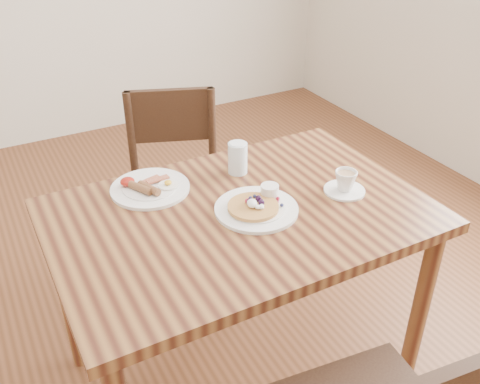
{
  "coord_description": "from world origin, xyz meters",
  "views": [
    {
      "loc": [
        -0.68,
        -1.26,
        1.7
      ],
      "look_at": [
        0.0,
        0.0,
        0.82
      ],
      "focal_mm": 40.0,
      "sensor_mm": 36.0,
      "label": 1
    }
  ],
  "objects_px": {
    "breakfast_plate": "(149,187)",
    "water_glass": "(238,158)",
    "dining_table": "(240,235)",
    "teacup_saucer": "(345,183)",
    "pancake_plate": "(257,206)",
    "chair_far": "(175,183)"
  },
  "relations": [
    {
      "from": "breakfast_plate",
      "to": "water_glass",
      "type": "bearing_deg",
      "value": -5.67
    },
    {
      "from": "dining_table",
      "to": "teacup_saucer",
      "type": "bearing_deg",
      "value": -9.96
    },
    {
      "from": "dining_table",
      "to": "pancake_plate",
      "type": "relative_size",
      "value": 4.44
    },
    {
      "from": "teacup_saucer",
      "to": "water_glass",
      "type": "relative_size",
      "value": 1.22
    },
    {
      "from": "chair_far",
      "to": "breakfast_plate",
      "type": "relative_size",
      "value": 3.26
    },
    {
      "from": "chair_far",
      "to": "pancake_plate",
      "type": "distance_m",
      "value": 0.75
    },
    {
      "from": "breakfast_plate",
      "to": "teacup_saucer",
      "type": "xyz_separation_m",
      "value": [
        0.58,
        -0.32,
        0.02
      ]
    },
    {
      "from": "pancake_plate",
      "to": "water_glass",
      "type": "relative_size",
      "value": 2.36
    },
    {
      "from": "pancake_plate",
      "to": "dining_table",
      "type": "bearing_deg",
      "value": 155.06
    },
    {
      "from": "dining_table",
      "to": "teacup_saucer",
      "type": "height_order",
      "value": "teacup_saucer"
    },
    {
      "from": "teacup_saucer",
      "to": "water_glass",
      "type": "height_order",
      "value": "water_glass"
    },
    {
      "from": "breakfast_plate",
      "to": "pancake_plate",
      "type": "bearing_deg",
      "value": -47.05
    },
    {
      "from": "chair_far",
      "to": "pancake_plate",
      "type": "xyz_separation_m",
      "value": [
        0.01,
        -0.7,
        0.27
      ]
    },
    {
      "from": "dining_table",
      "to": "chair_far",
      "type": "bearing_deg",
      "value": 86.76
    },
    {
      "from": "pancake_plate",
      "to": "teacup_saucer",
      "type": "relative_size",
      "value": 1.93
    },
    {
      "from": "pancake_plate",
      "to": "breakfast_plate",
      "type": "bearing_deg",
      "value": 132.95
    },
    {
      "from": "water_glass",
      "to": "pancake_plate",
      "type": "bearing_deg",
      "value": -104.24
    },
    {
      "from": "pancake_plate",
      "to": "breakfast_plate",
      "type": "distance_m",
      "value": 0.39
    },
    {
      "from": "chair_far",
      "to": "water_glass",
      "type": "xyz_separation_m",
      "value": [
        0.07,
        -0.45,
        0.31
      ]
    },
    {
      "from": "chair_far",
      "to": "pancake_plate",
      "type": "relative_size",
      "value": 3.26
    },
    {
      "from": "chair_far",
      "to": "teacup_saucer",
      "type": "relative_size",
      "value": 6.29
    },
    {
      "from": "breakfast_plate",
      "to": "chair_far",
      "type": "bearing_deg",
      "value": 58.85
    }
  ]
}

